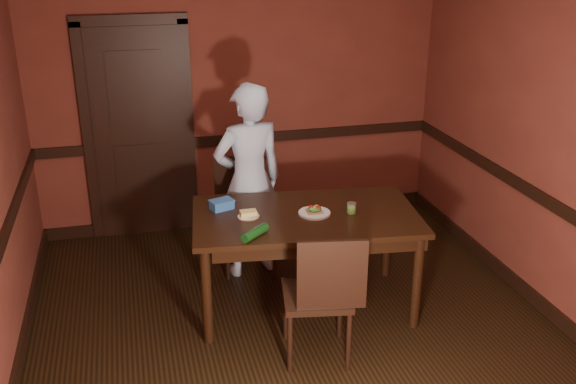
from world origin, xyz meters
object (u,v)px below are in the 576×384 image
person (249,181)px  food_tub (222,204)px  chair_far (251,217)px  sandwich_plate (314,212)px  cheese_saucer (248,215)px  dining_table (305,260)px  sauce_jar (351,208)px  chair_near (317,293)px

person → food_tub: person is taller
food_tub → chair_far: bearing=38.1°
sandwich_plate → cheese_saucer: 0.51m
dining_table → food_tub: food_tub is taller
sauce_jar → cheese_saucer: size_ratio=0.51×
dining_table → chair_near: chair_near is taller
cheese_saucer → food_tub: 0.27m
dining_table → chair_near: 0.66m
sandwich_plate → cheese_saucer: sandwich_plate is taller
sauce_jar → food_tub: bearing=160.9°
dining_table → chair_far: (-0.29, 0.73, 0.09)m
chair_near → sandwich_plate: chair_near is taller
dining_table → sandwich_plate: (0.06, -0.02, 0.42)m
chair_far → person: person is taller
dining_table → food_tub: (-0.61, 0.25, 0.44)m
sandwich_plate → food_tub: size_ratio=1.19×
cheese_saucer → food_tub: bearing=129.4°
dining_table → person: bearing=121.2°
chair_far → chair_near: bearing=-69.5°
sauce_jar → sandwich_plate: bearing=169.0°
person → chair_near: bearing=87.6°
person → sauce_jar: person is taller
sandwich_plate → sauce_jar: (0.28, -0.05, 0.03)m
dining_table → cheese_saucer: bearing=-179.0°
person → sandwich_plate: person is taller
chair_far → person: size_ratio=0.58×
dining_table → cheese_saucer: (-0.44, 0.05, 0.43)m
chair_far → sauce_jar: size_ratio=11.83×
dining_table → sauce_jar: bearing=-5.5°
dining_table → chair_far: size_ratio=1.73×
food_tub → person: bearing=37.0°
chair_far → sandwich_plate: bearing=-52.0°
chair_near → person: bearing=-71.0°
chair_near → sauce_jar: (0.45, 0.57, 0.36)m
chair_far → food_tub: size_ratio=4.80×
person → cheese_saucer: (-0.13, -0.64, -0.02)m
dining_table → sauce_jar: 0.57m
chair_near → sandwich_plate: 0.73m
chair_far → sauce_jar: (0.64, -0.81, 0.35)m
sandwich_plate → food_tub: (-0.67, 0.28, 0.02)m
chair_near → cheese_saucer: size_ratio=5.98×
person → food_tub: (-0.30, -0.43, -0.01)m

